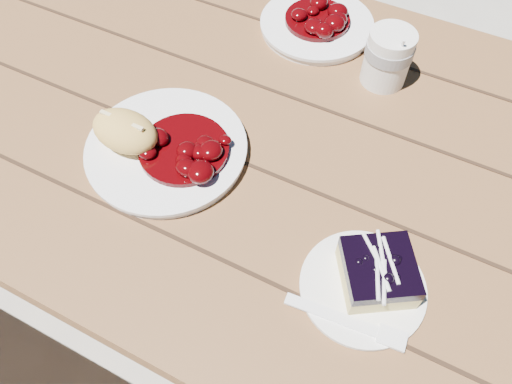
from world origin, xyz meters
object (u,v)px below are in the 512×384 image
at_px(main_plate, 167,150).
at_px(coffee_cup, 388,58).
at_px(bread_roll, 125,131).
at_px(second_plate, 317,25).
at_px(picnic_table, 175,147).
at_px(blueberry_cake, 378,272).
at_px(dessert_plate, 362,288).

xyz_separation_m(main_plate, coffee_cup, (0.25, 0.31, 0.04)).
relative_size(bread_roll, second_plate, 0.52).
height_order(bread_roll, coffee_cup, coffee_cup).
bearing_deg(second_plate, picnic_table, -123.46).
xyz_separation_m(main_plate, blueberry_cake, (0.36, -0.06, 0.03)).
bearing_deg(main_plate, bread_roll, -160.02).
bearing_deg(second_plate, dessert_plate, -60.43).
relative_size(dessert_plate, second_plate, 0.76).
bearing_deg(blueberry_cake, dessert_plate, -156.04).
distance_m(picnic_table, main_plate, 0.22).
bearing_deg(picnic_table, coffee_cup, 30.10).
relative_size(picnic_table, bread_roll, 18.54).
relative_size(main_plate, coffee_cup, 2.54).
bearing_deg(coffee_cup, dessert_plate, -74.78).
bearing_deg(coffee_cup, second_plate, 154.77).
bearing_deg(main_plate, blueberry_cake, -9.78).
distance_m(bread_roll, coffee_cup, 0.45).
distance_m(main_plate, second_plate, 0.39).
distance_m(bread_roll, second_plate, 0.43).
bearing_deg(main_plate, dessert_plate, -12.42).
bearing_deg(coffee_cup, picnic_table, -149.90).
relative_size(blueberry_cake, coffee_cup, 1.26).
height_order(picnic_table, dessert_plate, dessert_plate).
xyz_separation_m(dessert_plate, coffee_cup, (-0.10, 0.39, 0.04)).
distance_m(dessert_plate, second_plate, 0.53).
height_order(main_plate, coffee_cup, coffee_cup).
xyz_separation_m(picnic_table, bread_roll, (0.03, -0.14, 0.21)).
xyz_separation_m(main_plate, second_plate, (0.09, 0.38, 0.00)).
height_order(main_plate, second_plate, same).
distance_m(main_plate, dessert_plate, 0.36).
relative_size(picnic_table, dessert_plate, 12.61).
relative_size(bread_roll, blueberry_cake, 0.89).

